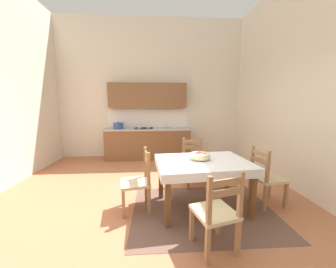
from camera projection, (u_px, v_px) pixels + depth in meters
name	position (u px, v px, depth m)	size (l,w,h in m)	color
ground_plane	(148.00, 208.00, 3.03)	(6.00, 6.62, 0.10)	#B7704C
wall_back	(151.00, 90.00, 5.74)	(6.00, 0.12, 4.08)	silver
wall_right	(327.00, 75.00, 2.89)	(0.12, 6.62, 4.08)	silver
area_rug	(203.00, 210.00, 2.87)	(2.10, 1.60, 0.01)	brown
kitchen_cabinetry	(148.00, 130.00, 5.59)	(2.46, 0.63, 2.20)	brown
dining_table	(202.00, 169.00, 2.87)	(1.45, 1.09, 0.75)	brown
dining_chair_tv_side	(138.00, 182.00, 2.84)	(0.49, 0.49, 0.93)	#D1BC89
dining_chair_kitchen_side	(194.00, 163.00, 3.76)	(0.46, 0.46, 0.93)	#D1BC89
dining_chair_camera_side	(216.00, 213.00, 2.02)	(0.51, 0.51, 0.93)	#D1BC89
dining_chair_window_side	(266.00, 178.00, 2.99)	(0.47, 0.47, 0.93)	#D1BC89
fruit_bowl	(200.00, 156.00, 2.91)	(0.30, 0.30, 0.12)	beige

